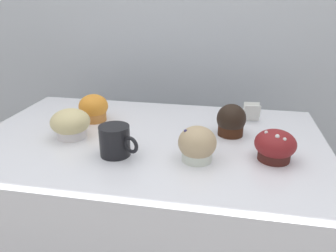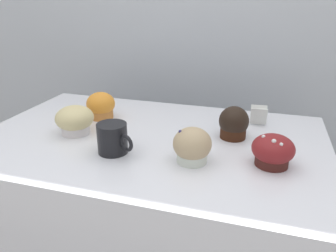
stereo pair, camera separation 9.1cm
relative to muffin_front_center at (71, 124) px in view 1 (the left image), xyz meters
name	(u,v)px [view 1 (the left image)]	position (x,y,z in m)	size (l,w,h in m)	color
wall_back	(180,89)	(0.22, 0.64, -0.06)	(3.20, 0.10, 1.80)	#B2B7BC
muffin_front_center	(71,124)	(0.00, 0.00, 0.00)	(0.11, 0.11, 0.08)	silver
muffin_back_left	(94,108)	(0.01, 0.14, 0.00)	(0.09, 0.09, 0.09)	#C37837
muffin_back_right	(231,121)	(0.45, 0.10, 0.00)	(0.08, 0.08, 0.09)	#391D10
muffin_front_left	(275,146)	(0.56, -0.03, 0.00)	(0.10, 0.10, 0.08)	#461C18
muffin_front_right	(197,145)	(0.37, -0.07, 0.00)	(0.10, 0.10, 0.09)	silver
coffee_cup	(115,140)	(0.16, -0.08, 0.00)	(0.11, 0.08, 0.08)	black
price_card	(252,112)	(0.52, 0.23, -0.01)	(0.05, 0.04, 0.06)	white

